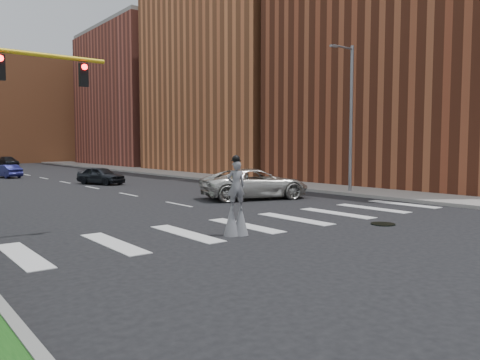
# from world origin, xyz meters

# --- Properties ---
(ground_plane) EXTENTS (160.00, 160.00, 0.00)m
(ground_plane) POSITION_xyz_m (0.00, 0.00, 0.00)
(ground_plane) COLOR black
(ground_plane) RESTS_ON ground
(sidewalk_right) EXTENTS (5.00, 90.00, 0.18)m
(sidewalk_right) POSITION_xyz_m (12.50, 25.00, 0.09)
(sidewalk_right) COLOR gray
(sidewalk_right) RESTS_ON ground
(manhole) EXTENTS (0.90, 0.90, 0.04)m
(manhole) POSITION_xyz_m (3.00, -2.00, 0.02)
(manhole) COLOR black
(manhole) RESTS_ON ground
(building_near) EXTENTS (16.00, 20.00, 22.00)m
(building_near) POSITION_xyz_m (22.00, 8.00, 11.00)
(building_near) COLOR brown
(building_near) RESTS_ON ground
(building_mid) EXTENTS (16.00, 22.00, 24.00)m
(building_mid) POSITION_xyz_m (22.00, 30.00, 12.00)
(building_mid) COLOR #BD683B
(building_mid) RESTS_ON ground
(building_far) EXTENTS (16.00, 22.00, 20.00)m
(building_far) POSITION_xyz_m (22.00, 54.00, 10.00)
(building_far) COLOR brown
(building_far) RESTS_ON ground
(building_backdrop) EXTENTS (26.00, 14.00, 18.00)m
(building_backdrop) POSITION_xyz_m (6.00, 78.00, 9.00)
(building_backdrop) COLOR #BD683B
(building_backdrop) RESTS_ON ground
(streetlight) EXTENTS (2.05, 0.20, 9.00)m
(streetlight) POSITION_xyz_m (10.90, 6.00, 4.90)
(streetlight) COLOR slate
(streetlight) RESTS_ON ground
(stilt_performer) EXTENTS (0.82, 0.63, 2.67)m
(stilt_performer) POSITION_xyz_m (-2.68, -0.26, 1.01)
(stilt_performer) COLOR black
(stilt_performer) RESTS_ON ground
(suv_crossing) EXTENTS (6.61, 4.43, 1.69)m
(suv_crossing) POSITION_xyz_m (4.72, 7.63, 0.84)
(suv_crossing) COLOR beige
(suv_crossing) RESTS_ON ground
(car_near) EXTENTS (2.99, 4.32, 1.37)m
(car_near) POSITION_xyz_m (1.55, 22.27, 0.68)
(car_near) COLOR black
(car_near) RESTS_ON ground
(car_mid) EXTENTS (1.99, 3.86, 1.21)m
(car_mid) POSITION_xyz_m (-2.45, 34.74, 0.61)
(car_mid) COLOR navy
(car_mid) RESTS_ON ground
(car_far) EXTENTS (2.42, 4.80, 1.34)m
(car_far) POSITION_xyz_m (3.40, 62.83, 0.67)
(car_far) COLOR black
(car_far) RESTS_ON ground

